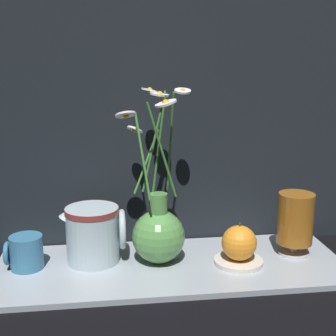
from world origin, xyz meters
TOP-DOWN VIEW (x-y plane):
  - ground_plane at (0.00, 0.00)m, footprint 6.00×6.00m
  - shelf at (0.00, 0.00)m, footprint 0.76×0.28m
  - backdrop_wall at (0.00, 0.16)m, footprint 1.26×0.02m
  - vase_with_flowers at (-0.03, 0.02)m, footprint 0.16×0.17m
  - yellow_mug at (-0.31, 0.02)m, footprint 0.08×0.07m
  - ceramic_pitcher at (-0.17, 0.04)m, footprint 0.14×0.12m
  - tea_glass at (0.28, 0.02)m, footprint 0.08×0.08m
  - saucer_plate at (0.14, -0.02)m, footprint 0.11×0.11m
  - orange_fruit at (0.14, -0.02)m, footprint 0.08×0.08m

SIDE VIEW (x-z plane):
  - ground_plane at x=0.00m, z-range 0.00..0.00m
  - shelf at x=0.00m, z-range 0.00..0.01m
  - saucer_plate at x=0.14m, z-range 0.01..0.02m
  - yellow_mug at x=-0.31m, z-range 0.01..0.08m
  - orange_fruit at x=0.14m, z-range 0.02..0.10m
  - ceramic_pitcher at x=-0.17m, z-range 0.01..0.15m
  - vase_with_flowers at x=-0.03m, z-range -0.10..0.27m
  - tea_glass at x=0.28m, z-range 0.02..0.17m
  - backdrop_wall at x=0.00m, z-range 0.00..1.10m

